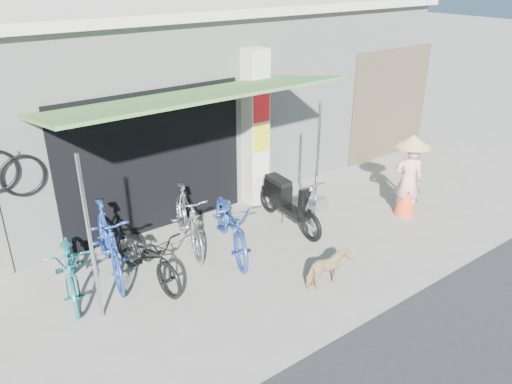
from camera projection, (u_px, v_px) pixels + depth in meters
ground at (304, 267)px, 7.87m from camera, size 80.00×80.00×0.00m
bicycle_shop at (150, 92)px, 10.80m from camera, size 12.30×5.30×3.66m
shop_pillar at (255, 129)px, 9.48m from camera, size 0.42×0.44×3.00m
awning at (194, 99)px, 7.51m from camera, size 4.60×1.88×2.72m
neighbour_right at (390, 104)px, 11.93m from camera, size 2.60×0.06×2.60m
bike_teal at (71, 265)px, 7.10m from camera, size 1.01×1.82×0.91m
bike_blue at (108, 242)px, 7.47m from camera, size 0.88×1.95×1.13m
bike_black at (147, 255)px, 7.36m from camera, size 0.81×1.78×0.90m
bike_silver at (188, 219)px, 8.22m from camera, size 0.94×1.83×1.06m
bike_navy at (231, 222)px, 8.14m from camera, size 1.31×2.09×1.04m
street_dog at (328, 269)px, 7.30m from camera, size 0.71×0.36×0.58m
moped at (288, 201)px, 8.97m from camera, size 0.52×1.84×1.04m
nun at (409, 176)px, 9.21m from camera, size 0.64×0.64×1.59m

